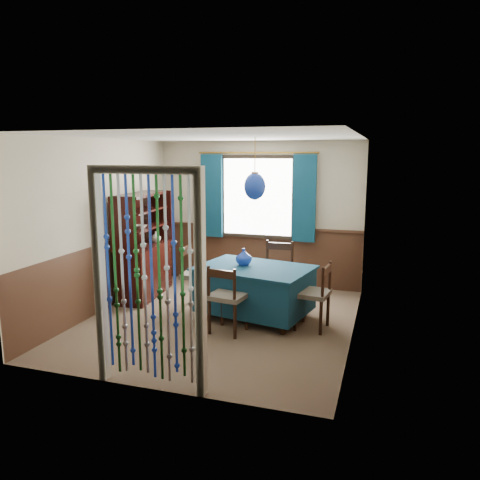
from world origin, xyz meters
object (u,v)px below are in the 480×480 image
(chair_right, at_px, (315,294))
(pendant_lamp, at_px, (255,186))
(chair_left, at_px, (197,275))
(vase_table, at_px, (244,258))
(dining_table, at_px, (254,288))
(chair_near, at_px, (227,297))
(bowl_shelf, at_px, (140,227))
(sideboard, at_px, (144,261))
(chair_far, at_px, (277,272))
(vase_sideboard, at_px, (156,236))

(chair_right, relative_size, pendant_lamp, 1.08)
(chair_left, distance_m, vase_table, 0.84)
(dining_table, relative_size, chair_left, 1.78)
(chair_near, height_order, bowl_shelf, bowl_shelf)
(bowl_shelf, bearing_deg, sideboard, 107.81)
(chair_near, xyz_separation_m, pendant_lamp, (0.18, 0.65, 1.37))
(dining_table, distance_m, chair_far, 0.74)
(dining_table, relative_size, sideboard, 1.02)
(dining_table, height_order, chair_near, chair_near)
(dining_table, distance_m, sideboard, 2.04)
(chair_left, relative_size, pendant_lamp, 1.16)
(chair_far, xyz_separation_m, bowl_shelf, (-2.09, -0.44, 0.66))
(chair_near, bearing_deg, pendant_lamp, 82.98)
(vase_table, bearing_deg, bowl_shelf, 173.03)
(chair_near, bearing_deg, vase_sideboard, 148.98)
(pendant_lamp, relative_size, bowl_shelf, 3.64)
(chair_left, distance_m, vase_sideboard, 1.24)
(bowl_shelf, relative_size, vase_sideboard, 1.15)
(sideboard, height_order, bowl_shelf, sideboard)
(dining_table, xyz_separation_m, chair_near, (-0.18, -0.65, 0.05))
(chair_right, bearing_deg, vase_table, 84.62)
(chair_near, bearing_deg, chair_left, 141.41)
(chair_left, bearing_deg, vase_table, 79.35)
(dining_table, height_order, sideboard, sideboard)
(pendant_lamp, relative_size, vase_sideboard, 4.18)
(vase_table, bearing_deg, chair_right, -12.53)
(sideboard, bearing_deg, bowl_shelf, -78.01)
(dining_table, relative_size, vase_table, 7.85)
(chair_left, bearing_deg, chair_far, 113.57)
(dining_table, distance_m, bowl_shelf, 2.08)
(chair_right, bearing_deg, sideboard, 84.66)
(chair_right, xyz_separation_m, bowl_shelf, (-2.79, 0.45, 0.70))
(chair_near, xyz_separation_m, chair_far, (0.34, 1.37, 0.03))
(sideboard, bearing_deg, chair_left, -22.19)
(dining_table, height_order, chair_left, chair_left)
(chair_far, bearing_deg, pendant_lamp, 75.19)
(bowl_shelf, height_order, vase_sideboard, bowl_shelf)
(pendant_lamp, height_order, bowl_shelf, pendant_lamp)
(vase_table, height_order, bowl_shelf, bowl_shelf)
(chair_right, distance_m, vase_table, 1.13)
(chair_near, bearing_deg, chair_far, 84.28)
(dining_table, relative_size, chair_right, 1.91)
(chair_near, xyz_separation_m, sideboard, (-1.81, 1.11, 0.11))
(dining_table, bearing_deg, chair_right, 0.23)
(chair_far, xyz_separation_m, chair_right, (0.71, -0.89, -0.03))
(bowl_shelf, bearing_deg, dining_table, -8.19)
(chair_left, bearing_deg, dining_table, 76.85)
(vase_sideboard, bearing_deg, chair_near, -39.11)
(pendant_lamp, height_order, vase_table, pendant_lamp)
(chair_right, bearing_deg, chair_left, 86.97)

